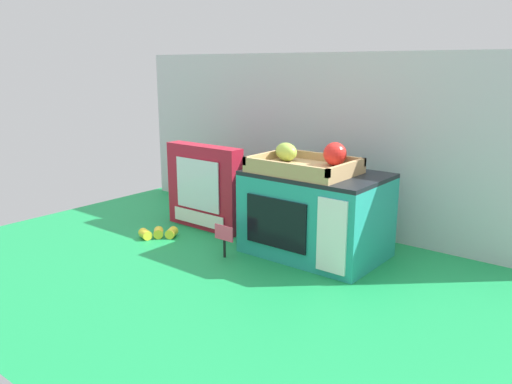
# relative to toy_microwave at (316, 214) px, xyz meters

# --- Properties ---
(ground_plane) EXTENTS (1.70, 1.70, 0.00)m
(ground_plane) POSITION_rel_toy_microwave_xyz_m (-0.18, -0.06, -0.13)
(ground_plane) COLOR #198C47
(ground_plane) RESTS_ON ground
(display_back_panel) EXTENTS (1.61, 0.03, 0.60)m
(display_back_panel) POSITION_rel_toy_microwave_xyz_m (-0.18, 0.26, 0.17)
(display_back_panel) COLOR #B7BABF
(display_back_panel) RESTS_ON ground
(toy_microwave) EXTENTS (0.40, 0.28, 0.25)m
(toy_microwave) POSITION_rel_toy_microwave_xyz_m (0.00, 0.00, 0.00)
(toy_microwave) COLOR teal
(toy_microwave) RESTS_ON ground
(food_groups_crate) EXTENTS (0.29, 0.21, 0.09)m
(food_groups_crate) POSITION_rel_toy_microwave_xyz_m (-0.03, -0.01, 0.15)
(food_groups_crate) COLOR tan
(food_groups_crate) RESTS_ON toy_microwave
(cookie_set_box) EXTENTS (0.31, 0.06, 0.29)m
(cookie_set_box) POSITION_rel_toy_microwave_xyz_m (-0.44, -0.02, 0.02)
(cookie_set_box) COLOR #B2192D
(cookie_set_box) RESTS_ON ground
(price_sign) EXTENTS (0.07, 0.01, 0.10)m
(price_sign) POSITION_rel_toy_microwave_xyz_m (-0.19, -0.20, -0.06)
(price_sign) COLOR black
(price_sign) RESTS_ON ground
(loose_toy_banana) EXTENTS (0.11, 0.11, 0.03)m
(loose_toy_banana) POSITION_rel_toy_microwave_xyz_m (-0.49, -0.20, -0.11)
(loose_toy_banana) COLOR yellow
(loose_toy_banana) RESTS_ON ground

